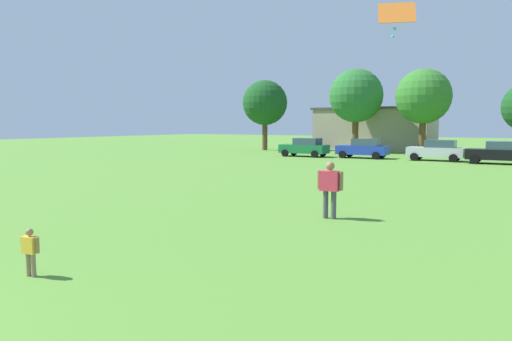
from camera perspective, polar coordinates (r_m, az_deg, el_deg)
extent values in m
plane|color=#568C33|center=(32.26, 16.27, 0.19)|extent=(160.00, 160.00, 0.00)
cylinder|color=#8C7259|center=(10.30, -25.81, -10.17)|extent=(0.09, 0.09, 0.46)
cylinder|color=#8C7259|center=(10.20, -25.30, -10.31)|extent=(0.09, 0.09, 0.46)
cube|color=yellow|center=(10.15, -25.65, -8.09)|extent=(0.33, 0.21, 0.33)
cylinder|color=#936B4C|center=(10.29, -26.35, -7.88)|extent=(0.07, 0.07, 0.31)
cylinder|color=#936B4C|center=(10.01, -24.94, -8.20)|extent=(0.07, 0.07, 0.31)
sphere|color=#936B4C|center=(10.10, -25.71, -6.73)|extent=(0.14, 0.14, 0.14)
cylinder|color=#4C4C51|center=(14.93, 8.42, -4.07)|extent=(0.16, 0.16, 0.87)
cylinder|color=#4C4C51|center=(14.84, 9.37, -4.14)|extent=(0.16, 0.16, 0.87)
cube|color=#D8334C|center=(14.78, 8.93, -1.25)|extent=(0.59, 0.35, 0.62)
cylinder|color=#936B4C|center=(14.90, 7.63, -1.11)|extent=(0.13, 0.13, 0.58)
cylinder|color=#936B4C|center=(14.66, 10.26, -1.26)|extent=(0.13, 0.13, 0.58)
sphere|color=#936B4C|center=(14.73, 8.96, 0.55)|extent=(0.27, 0.27, 0.27)
cube|color=orange|center=(15.53, 16.66, 17.81)|extent=(1.19, 0.83, 0.69)
sphere|color=#3FBFE5|center=(15.48, 16.64, 16.91)|extent=(0.10, 0.10, 0.10)
sphere|color=#3FBFE5|center=(15.45, 16.43, 16.11)|extent=(0.10, 0.10, 0.10)
sphere|color=#3FBFE5|center=(15.42, 16.22, 15.30)|extent=(0.10, 0.10, 0.10)
cube|color=#196B38|center=(42.94, 5.81, 2.62)|extent=(4.30, 1.80, 0.76)
cube|color=#334756|center=(42.76, 6.24, 3.52)|extent=(2.24, 1.58, 0.60)
cylinder|color=black|center=(42.80, 3.52, 2.12)|extent=(0.64, 0.22, 0.64)
cylinder|color=black|center=(44.40, 4.59, 2.24)|extent=(0.64, 0.22, 0.64)
cylinder|color=black|center=(41.54, 7.11, 1.98)|extent=(0.64, 0.22, 0.64)
cylinder|color=black|center=(43.19, 8.07, 2.11)|extent=(0.64, 0.22, 0.64)
cube|color=#1E38AD|center=(41.72, 12.74, 2.43)|extent=(4.30, 1.80, 0.76)
cube|color=#334756|center=(41.58, 13.21, 3.35)|extent=(2.24, 1.58, 0.60)
cylinder|color=black|center=(41.37, 10.41, 1.92)|extent=(0.64, 0.22, 0.64)
cylinder|color=black|center=(43.06, 11.25, 2.05)|extent=(0.64, 0.22, 0.64)
cylinder|color=black|center=(40.44, 14.29, 1.76)|extent=(0.64, 0.22, 0.64)
cylinder|color=black|center=(42.17, 14.99, 1.89)|extent=(0.64, 0.22, 0.64)
cube|color=silver|center=(40.41, 20.90, 2.10)|extent=(4.30, 1.80, 0.76)
cube|color=#334756|center=(40.32, 21.41, 3.04)|extent=(2.24, 1.58, 0.60)
cylinder|color=black|center=(39.83, 18.58, 1.58)|extent=(0.64, 0.22, 0.64)
cylinder|color=black|center=(41.59, 19.11, 1.72)|extent=(0.64, 0.22, 0.64)
cylinder|color=black|center=(39.32, 22.74, 1.38)|extent=(0.64, 0.22, 0.64)
cylinder|color=black|center=(41.09, 23.11, 1.54)|extent=(0.64, 0.22, 0.64)
cube|color=black|center=(38.99, 27.21, 1.73)|extent=(4.30, 1.80, 0.76)
cube|color=#334756|center=(38.93, 27.76, 2.70)|extent=(2.24, 1.58, 0.60)
cylinder|color=black|center=(38.24, 24.91, 1.19)|extent=(0.64, 0.22, 0.64)
cylinder|color=black|center=(40.03, 25.18, 1.35)|extent=(0.64, 0.22, 0.64)
cylinder|color=brown|center=(53.53, 1.08, 4.20)|extent=(0.59, 0.59, 3.19)
sphere|color=#194C1E|center=(53.57, 1.09, 8.20)|extent=(5.04, 5.04, 5.04)
cylinder|color=brown|center=(50.57, 11.90, 4.18)|extent=(0.65, 0.65, 3.52)
sphere|color=#286B2D|center=(50.64, 12.00, 8.85)|extent=(5.55, 5.55, 5.55)
cylinder|color=brown|center=(48.96, 19.45, 3.85)|extent=(0.62, 0.62, 3.36)
sphere|color=#337528|center=(49.02, 19.60, 8.46)|extent=(5.31, 5.31, 5.31)
cube|color=tan|center=(56.39, 14.21, 4.81)|extent=(12.80, 6.64, 4.58)
cube|color=#4C4742|center=(56.41, 14.27, 7.26)|extent=(13.31, 6.90, 0.24)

